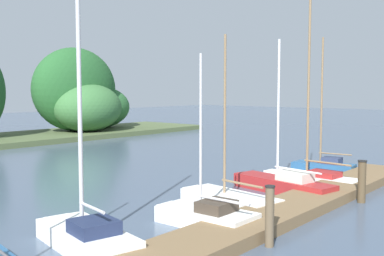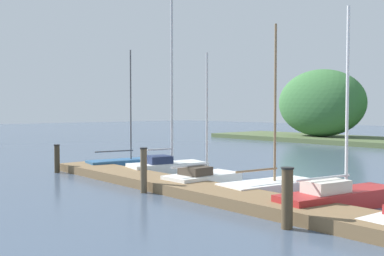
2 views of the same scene
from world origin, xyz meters
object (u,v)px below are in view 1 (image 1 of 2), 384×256
object	(u,v)px
sailboat_1	(85,231)
sailboat_4	(281,183)
sailboat_2	(204,214)
mooring_piling_2	(362,181)
sailboat_3	(226,197)
mooring_piling_1	(270,216)
sailboat_6	(323,165)
sailboat_5	(311,175)

from	to	relation	value
sailboat_1	sailboat_4	world-z (taller)	sailboat_1
sailboat_2	mooring_piling_2	bearing A→B (deg)	-114.24
sailboat_4	mooring_piling_2	size ratio (longest dim) A/B	3.93
sailboat_2	sailboat_3	size ratio (longest dim) A/B	0.86
sailboat_2	sailboat_4	size ratio (longest dim) A/B	0.85
sailboat_4	mooring_piling_2	bearing A→B (deg)	-163.97
sailboat_2	mooring_piling_1	xyz separation A→B (m)	(-0.44, -2.44, 0.48)
sailboat_3	mooring_piling_1	bearing A→B (deg)	147.87
sailboat_4	mooring_piling_2	world-z (taller)	sailboat_4
sailboat_4	sailboat_6	world-z (taller)	sailboat_6
sailboat_5	sailboat_4	bearing A→B (deg)	92.62
sailboat_1	sailboat_3	size ratio (longest dim) A/B	1.40
sailboat_2	mooring_piling_1	distance (m)	2.53
sailboat_1	sailboat_6	bearing A→B (deg)	-77.62
mooring_piling_1	sailboat_1	bearing A→B (deg)	130.93
sailboat_1	mooring_piling_1	size ratio (longest dim) A/B	5.20
sailboat_6	mooring_piling_2	bearing A→B (deg)	120.84
mooring_piling_1	mooring_piling_2	xyz separation A→B (m)	(6.13, -0.10, -0.04)
sailboat_2	sailboat_4	distance (m)	5.41
sailboat_6	sailboat_1	bearing A→B (deg)	83.95
sailboat_1	sailboat_2	world-z (taller)	sailboat_1
mooring_piling_2	sailboat_2	bearing A→B (deg)	155.91
sailboat_2	sailboat_5	size ratio (longest dim) A/B	0.65
sailboat_4	mooring_piling_1	distance (m)	6.52
sailboat_4	sailboat_5	world-z (taller)	sailboat_5
sailboat_1	sailboat_2	size ratio (longest dim) A/B	1.63
sailboat_5	mooring_piling_2	xyz separation A→B (m)	(-2.07, -2.91, 0.41)
sailboat_5	mooring_piling_1	bearing A→B (deg)	113.60
sailboat_3	mooring_piling_2	distance (m)	4.80
sailboat_4	sailboat_6	size ratio (longest dim) A/B	0.92
sailboat_4	sailboat_5	distance (m)	2.38
sailboat_4	mooring_piling_2	xyz separation A→B (m)	(0.31, -3.00, 0.40)
sailboat_4	sailboat_6	bearing A→B (deg)	-73.12
mooring_piling_1	sailboat_2	bearing A→B (deg)	79.84
sailboat_2	sailboat_3	distance (m)	2.64
sailboat_2	mooring_piling_1	size ratio (longest dim) A/B	3.19
sailboat_1	sailboat_2	xyz separation A→B (m)	(3.49, -1.07, -0.11)
sailboat_4	mooring_piling_1	size ratio (longest dim) A/B	3.74
sailboat_2	sailboat_3	bearing A→B (deg)	-68.80
sailboat_4	sailboat_5	size ratio (longest dim) A/B	0.76
sailboat_3	sailboat_5	xyz separation A→B (m)	(5.30, -0.60, 0.10)
sailboat_1	mooring_piling_1	xyz separation A→B (m)	(3.05, -3.51, 0.36)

